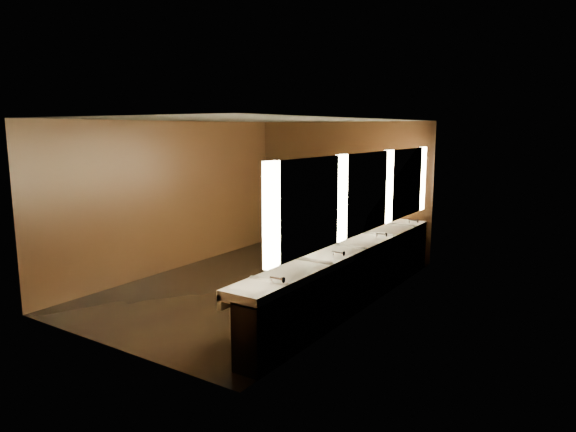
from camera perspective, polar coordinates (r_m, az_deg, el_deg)
The scene contains 10 objects.
floor at distance 8.87m, azimuth -3.33°, elevation -7.74°, with size 6.00×6.00×0.00m, color black.
ceiling at distance 8.47m, azimuth -3.51°, elevation 10.65°, with size 4.00×6.00×0.02m, color #2D2D2B.
wall_back at distance 11.09m, azimuth 5.91°, elevation 3.14°, with size 4.00×0.02×2.80m, color black.
wall_front at distance 6.45m, azimuth -19.58°, elevation -2.12°, with size 4.00×0.02×2.80m, color black.
wall_left at distance 9.88m, azimuth -12.76°, elevation 2.15°, with size 0.02×6.00×2.80m, color black.
wall_right at distance 7.55m, azimuth 8.84°, elevation -0.01°, with size 0.02×6.00×2.80m, color black.
sink_counter at distance 7.84m, azimuth 7.29°, elevation -6.40°, with size 0.55×5.40×1.01m.
mirror_band at distance 7.51m, azimuth 8.78°, elevation 2.64°, with size 0.06×5.03×1.15m.
person at distance 7.99m, azimuth 2.15°, elevation -4.25°, with size 0.53×0.35×1.47m, color #7EB6BC.
trash_bin at distance 6.88m, azimuth 0.47°, elevation -10.66°, with size 0.34×0.34×0.53m, color black.
Camera 1 is at (5.07, -6.78, 2.66)m, focal length 32.00 mm.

